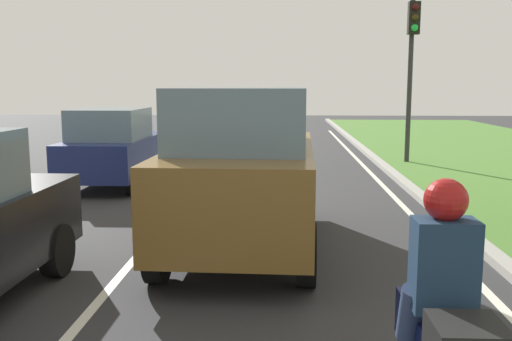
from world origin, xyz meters
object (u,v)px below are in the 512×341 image
car_suv_ahead (244,168)px  traffic_light_near_right (412,50)px  car_hatchback_far (113,147)px  rider_person (443,262)px

car_suv_ahead → traffic_light_near_right: traffic_light_near_right is taller
car_hatchback_far → traffic_light_near_right: 8.84m
rider_person → traffic_light_near_right: bearing=78.4°
car_suv_ahead → rider_person: size_ratio=3.91×
car_suv_ahead → car_hatchback_far: (-3.37, 4.98, -0.28)m
car_suv_ahead → car_hatchback_far: car_suv_ahead is taller
rider_person → car_suv_ahead: bearing=110.1°
car_hatchback_far → rider_person: (4.96, -9.25, 0.31)m
traffic_light_near_right → car_hatchback_far: bearing=-153.0°
car_hatchback_far → traffic_light_near_right: bearing=27.0°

